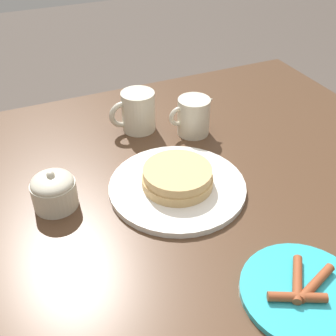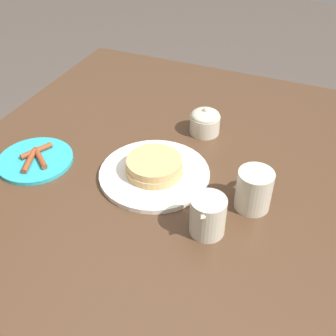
{
  "view_description": "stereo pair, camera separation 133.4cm",
  "coord_description": "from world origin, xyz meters",
  "px_view_note": "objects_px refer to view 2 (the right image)",
  "views": [
    {
      "loc": [
        0.25,
        0.54,
        1.25
      ],
      "look_at": [
        -0.02,
        -0.06,
        0.76
      ],
      "focal_mm": 45.0,
      "sensor_mm": 36.0,
      "label": 1
    },
    {
      "loc": [
        -0.73,
        -0.36,
        1.38
      ],
      "look_at": [
        -0.02,
        -0.06,
        0.76
      ],
      "focal_mm": 45.0,
      "sensor_mm": 36.0,
      "label": 2
    }
  ],
  "objects_px": {
    "pancake_plate": "(154,170)",
    "coffee_mug": "(254,189)",
    "creamer_pitcher": "(208,215)",
    "sugar_bowl": "(205,121)",
    "side_plate_bacon": "(35,160)"
  },
  "relations": [
    {
      "from": "creamer_pitcher",
      "to": "sugar_bowl",
      "type": "height_order",
      "value": "creamer_pitcher"
    },
    {
      "from": "pancake_plate",
      "to": "coffee_mug",
      "type": "xyz_separation_m",
      "value": [
        -0.01,
        -0.24,
        0.03
      ]
    },
    {
      "from": "pancake_plate",
      "to": "sugar_bowl",
      "type": "bearing_deg",
      "value": -12.34
    },
    {
      "from": "side_plate_bacon",
      "to": "creamer_pitcher",
      "type": "distance_m",
      "value": 0.47
    },
    {
      "from": "sugar_bowl",
      "to": "creamer_pitcher",
      "type": "bearing_deg",
      "value": -160.23
    },
    {
      "from": "pancake_plate",
      "to": "coffee_mug",
      "type": "height_order",
      "value": "coffee_mug"
    },
    {
      "from": "coffee_mug",
      "to": "creamer_pitcher",
      "type": "distance_m",
      "value": 0.13
    },
    {
      "from": "creamer_pitcher",
      "to": "sugar_bowl",
      "type": "xyz_separation_m",
      "value": [
        0.35,
        0.12,
        -0.01
      ]
    },
    {
      "from": "coffee_mug",
      "to": "sugar_bowl",
      "type": "bearing_deg",
      "value": 39.4
    },
    {
      "from": "coffee_mug",
      "to": "creamer_pitcher",
      "type": "bearing_deg",
      "value": 149.13
    },
    {
      "from": "sugar_bowl",
      "to": "pancake_plate",
      "type": "bearing_deg",
      "value": 167.66
    },
    {
      "from": "pancake_plate",
      "to": "creamer_pitcher",
      "type": "bearing_deg",
      "value": -124.98
    },
    {
      "from": "coffee_mug",
      "to": "pancake_plate",
      "type": "bearing_deg",
      "value": 87.92
    },
    {
      "from": "coffee_mug",
      "to": "sugar_bowl",
      "type": "distance_m",
      "value": 0.3
    },
    {
      "from": "sugar_bowl",
      "to": "side_plate_bacon",
      "type": "bearing_deg",
      "value": 130.02
    }
  ]
}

